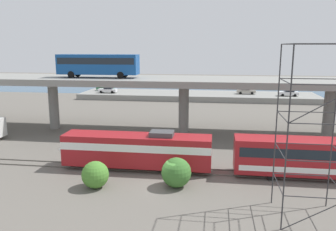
{
  "coord_description": "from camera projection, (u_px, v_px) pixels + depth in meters",
  "views": [
    {
      "loc": [
        4.63,
        -29.46,
        12.69
      ],
      "look_at": [
        -2.11,
        18.33,
        2.93
      ],
      "focal_mm": 36.44,
      "sensor_mm": 36.0,
      "label": 1
    }
  ],
  "objects": [
    {
      "name": "ground_plane",
      "position": [
        163.0,
        185.0,
        31.74
      ],
      "size": [
        260.0,
        260.0,
        0.0
      ],
      "primitive_type": "plane",
      "color": "#605B54"
    },
    {
      "name": "rail_strip_near",
      "position": [
        168.0,
        172.0,
        34.88
      ],
      "size": [
        110.0,
        0.12,
        0.12
      ],
      "primitive_type": "cube",
      "color": "#59544C",
      "rests_on": "ground_plane"
    },
    {
      "name": "rail_strip_far",
      "position": [
        170.0,
        167.0,
        36.34
      ],
      "size": [
        110.0,
        0.12,
        0.12
      ],
      "primitive_type": "cube",
      "color": "#59544C",
      "rests_on": "ground_plane"
    },
    {
      "name": "train_locomotive",
      "position": [
        130.0,
        149.0,
        35.75
      ],
      "size": [
        16.57,
        3.04,
        4.18
      ],
      "rotation": [
        0.0,
        0.0,
        3.14
      ],
      "color": "maroon",
      "rests_on": "ground_plane"
    },
    {
      "name": "highway_overpass",
      "position": [
        184.0,
        84.0,
        49.68
      ],
      "size": [
        96.0,
        10.44,
        8.18
      ],
      "color": "gray",
      "rests_on": "ground_plane"
    },
    {
      "name": "transit_bus_on_overpass",
      "position": [
        98.0,
        64.0,
        50.17
      ],
      "size": [
        12.0,
        2.68,
        3.4
      ],
      "rotation": [
        0.0,
        0.0,
        3.14
      ],
      "color": "#14478C",
      "rests_on": "highway_overpass"
    },
    {
      "name": "scaffolding_tower",
      "position": [
        313.0,
        129.0,
        24.37
      ],
      "size": [
        4.39,
        4.39,
        12.94
      ],
      "color": "#2D2D30",
      "rests_on": "ground_plane"
    },
    {
      "name": "pier_parking_lot",
      "position": [
        197.0,
        96.0,
        84.99
      ],
      "size": [
        57.85,
        12.52,
        1.34
      ],
      "primitive_type": "cube",
      "color": "gray",
      "rests_on": "ground_plane"
    },
    {
      "name": "parked_car_0",
      "position": [
        246.0,
        91.0,
        83.15
      ],
      "size": [
        4.45,
        1.9,
        1.5
      ],
      "color": "#9E998C",
      "rests_on": "pier_parking_lot"
    },
    {
      "name": "parked_car_1",
      "position": [
        288.0,
        93.0,
        79.64
      ],
      "size": [
        4.47,
        1.93,
        1.5
      ],
      "rotation": [
        0.0,
        0.0,
        3.14
      ],
      "color": "silver",
      "rests_on": "pier_parking_lot"
    },
    {
      "name": "parked_car_2",
      "position": [
        108.0,
        90.0,
        85.09
      ],
      "size": [
        4.58,
        1.85,
        1.5
      ],
      "rotation": [
        0.0,
        0.0,
        3.14
      ],
      "color": "silver",
      "rests_on": "pier_parking_lot"
    },
    {
      "name": "parked_car_3",
      "position": [
        105.0,
        88.0,
        89.6
      ],
      "size": [
        4.36,
        1.9,
        1.5
      ],
      "color": "#0C4C26",
      "rests_on": "pier_parking_lot"
    },
    {
      "name": "harbor_water",
      "position": [
        201.0,
        88.0,
        107.44
      ],
      "size": [
        140.0,
        36.0,
        0.01
      ],
      "primitive_type": "cube",
      "color": "#2D5170",
      "rests_on": "ground_plane"
    },
    {
      "name": "shrub_left",
      "position": [
        95.0,
        175.0,
        31.03
      ],
      "size": [
        2.48,
        2.48,
        2.48
      ],
      "primitive_type": "sphere",
      "color": "#467F2D",
      "rests_on": "ground_plane"
    },
    {
      "name": "shrub_right",
      "position": [
        176.0,
        172.0,
        31.2
      ],
      "size": [
        2.76,
        2.76,
        2.76
      ],
      "primitive_type": "sphere",
      "color": "#386C2B",
      "rests_on": "ground_plane"
    }
  ]
}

